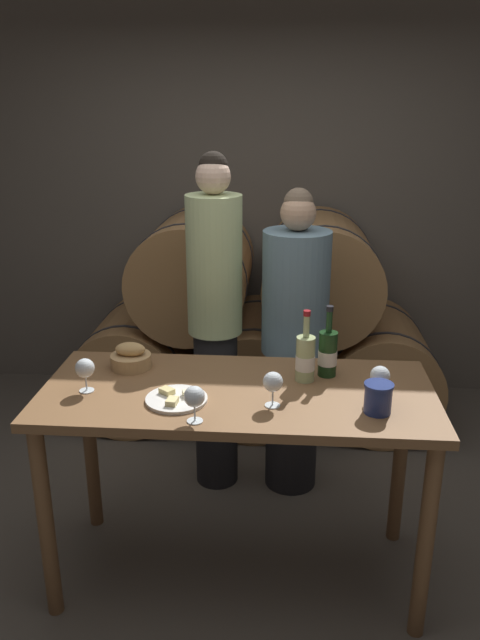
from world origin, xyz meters
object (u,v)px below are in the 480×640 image
at_px(blue_crock, 378,397).
at_px(cheese_plate, 177,399).
at_px(person_left, 215,323).
at_px(person_right, 294,345).
at_px(wine_glass_right, 380,377).
at_px(wine_glass_left, 194,397).
at_px(wine_glass_center, 273,383).
at_px(tasting_table, 237,418).
at_px(wine_bottle_red, 328,353).
at_px(bread_basket, 131,358).
at_px(wine_bottle_white, 305,358).
at_px(wine_glass_far_left, 85,369).

height_order(blue_crock, cheese_plate, blue_crock).
bearing_deg(person_left, person_right, -0.01).
xyz_separation_m(blue_crock, cheese_plate, (-0.77, 0.04, -0.06)).
xyz_separation_m(person_left, wine_glass_right, (0.73, -0.78, 0.07)).
height_order(person_left, person_right, person_left).
relative_size(person_right, wine_glass_right, 11.61).
xyz_separation_m(wine_glass_left, wine_glass_center, (0.28, 0.15, 0.00)).
distance_m(tasting_table, wine_bottle_red, 0.47).
bearing_deg(bread_basket, wine_glass_left, -53.18).
bearing_deg(person_right, wine_bottle_red, -76.57).
distance_m(person_left, wine_glass_right, 1.07).
distance_m(wine_bottle_red, wine_glass_right, 0.29).
relative_size(person_left, wine_glass_right, 12.81).
relative_size(person_right, wine_glass_left, 11.61).
distance_m(wine_bottle_white, wine_glass_right, 0.33).
relative_size(blue_crock, cheese_plate, 0.49).
xyz_separation_m(person_left, person_right, (0.41, -0.00, -0.11)).
relative_size(tasting_table, wine_glass_far_left, 11.40).
xyz_separation_m(person_right, wine_glass_center, (-0.09, -0.86, 0.18)).
bearing_deg(person_left, tasting_table, -76.56).
distance_m(person_right, bread_basket, 0.91).
relative_size(wine_bottle_red, wine_glass_left, 2.21).
xyz_separation_m(cheese_plate, wine_glass_far_left, (-0.38, 0.06, 0.09)).
height_order(person_left, wine_bottle_white, person_left).
relative_size(wine_glass_far_left, wine_glass_center, 1.00).
bearing_deg(wine_glass_left, cheese_plate, 120.96).
relative_size(wine_glass_far_left, wine_glass_left, 1.00).
bearing_deg(wine_glass_center, blue_crock, -3.36).
distance_m(cheese_plate, wine_glass_right, 0.80).
height_order(bread_basket, wine_glass_far_left, wine_glass_far_left).
bearing_deg(wine_bottle_red, wine_bottle_white, -147.96).
relative_size(person_right, wine_bottle_white, 5.28).
xyz_separation_m(blue_crock, wine_glass_center, (-0.39, 0.02, 0.03)).
bearing_deg(wine_glass_far_left, wine_glass_right, 0.70).
distance_m(wine_bottle_white, blue_crock, 0.38).
bearing_deg(blue_crock, wine_glass_center, 176.64).
bearing_deg(wine_glass_far_left, blue_crock, -4.79).
xyz_separation_m(person_left, wine_glass_center, (0.32, -0.86, 0.07)).
relative_size(person_left, wine_glass_far_left, 12.81).
xyz_separation_m(bread_basket, wine_glass_far_left, (-0.12, -0.25, 0.05)).
relative_size(wine_glass_center, wine_glass_right, 1.00).
relative_size(cheese_plate, wine_glass_right, 1.73).
distance_m(wine_bottle_red, wine_glass_center, 0.38).
bearing_deg(wine_glass_far_left, cheese_plate, -8.99).
height_order(tasting_table, cheese_plate, cheese_plate).
distance_m(wine_glass_far_left, wine_glass_right, 1.17).
bearing_deg(wine_glass_left, person_right, 69.84).
height_order(person_right, blue_crock, person_right).
relative_size(blue_crock, bread_basket, 0.67).
distance_m(tasting_table, wine_bottle_white, 0.37).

